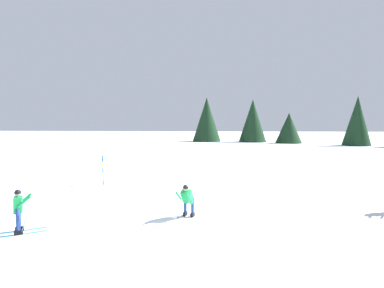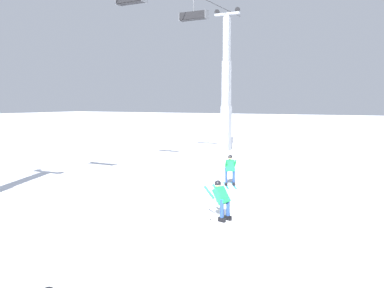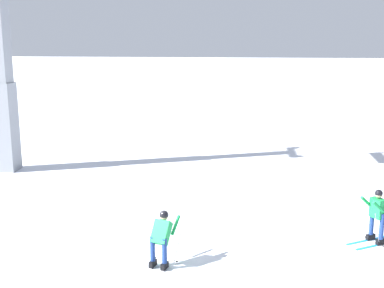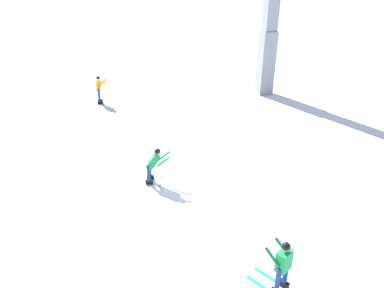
% 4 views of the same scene
% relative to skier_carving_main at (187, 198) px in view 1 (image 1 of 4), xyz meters
% --- Properties ---
extents(ground_plane, '(260.00, 260.00, 0.00)m').
position_rel_skier_carving_main_xyz_m(ground_plane, '(-1.04, 0.84, -0.84)').
color(ground_plane, white).
extents(skier_carving_main, '(1.00, 1.74, 1.59)m').
position_rel_skier_carving_main_xyz_m(skier_carving_main, '(0.00, 0.00, 0.00)').
color(skier_carving_main, white).
rests_on(skier_carving_main, ground_plane).
extents(trail_marker_pole, '(0.07, 0.28, 1.90)m').
position_rel_skier_carving_main_xyz_m(trail_marker_pole, '(6.10, -5.91, 0.19)').
color(trail_marker_pole, blue).
rests_on(trail_marker_pole, ground_plane).
extents(skier_distant_uphill, '(1.78, 1.34, 1.62)m').
position_rel_skier_carving_main_xyz_m(skier_distant_uphill, '(5.90, 2.19, 0.08)').
color(skier_distant_uphill, '#198CCC').
rests_on(skier_distant_uphill, ground_plane).
extents(tree_line_ridge, '(39.37, 17.45, 9.71)m').
position_rel_skier_carving_main_xyz_m(tree_line_ridge, '(-12.75, -47.38, 3.59)').
color(tree_line_ridge, black).
rests_on(tree_line_ridge, ground_plane).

